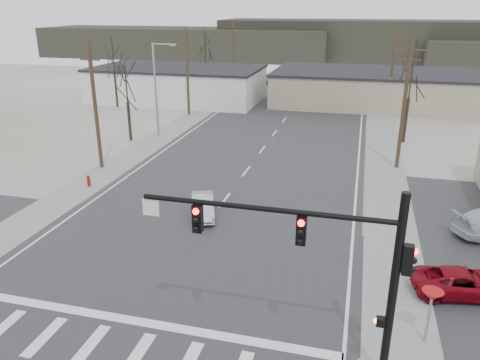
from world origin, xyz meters
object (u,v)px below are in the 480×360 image
object	(u,v)px
traffic_signal_mast	(334,260)
sedan_crossing	(203,206)
car_far_a	(352,100)
car_parked_red	(462,283)
car_far_b	(275,80)
fire_hydrant	(89,181)

from	to	relation	value
traffic_signal_mast	sedan_crossing	distance (m)	14.92
sedan_crossing	car_far_a	distance (m)	37.12
car_parked_red	car_far_b	bearing A→B (deg)	8.59
fire_hydrant	sedan_crossing	xyz separation A→B (m)	(9.57, -2.63, 0.22)
traffic_signal_mast	car_parked_red	xyz separation A→B (m)	(5.51, 6.48, -4.03)
sedan_crossing	car_far_a	size ratio (longest dim) A/B	0.71
traffic_signal_mast	fire_hydrant	bearing A→B (deg)	141.87
fire_hydrant	car_far_a	distance (m)	37.85
fire_hydrant	car_far_b	bearing A→B (deg)	84.68
traffic_signal_mast	sedan_crossing	world-z (taller)	traffic_signal_mast
traffic_signal_mast	car_far_b	xyz separation A→B (m)	(-13.55, 62.99, -3.94)
fire_hydrant	car_far_b	size ratio (longest dim) A/B	0.22
car_far_b	car_parked_red	xyz separation A→B (m)	(19.06, -56.51, -0.09)
car_far_a	car_far_b	size ratio (longest dim) A/B	1.34
car_far_b	car_parked_red	bearing A→B (deg)	-51.11
fire_hydrant	car_parked_red	size ratio (longest dim) A/B	0.20
sedan_crossing	car_far_a	bearing A→B (deg)	57.51
traffic_signal_mast	fire_hydrant	world-z (taller)	traffic_signal_mast
car_far_b	car_parked_red	world-z (taller)	car_far_b
traffic_signal_mast	car_parked_red	bearing A→B (deg)	49.65
car_far_a	car_parked_red	xyz separation A→B (m)	(6.31, -41.39, -0.19)
fire_hydrant	car_parked_red	bearing A→B (deg)	-18.11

